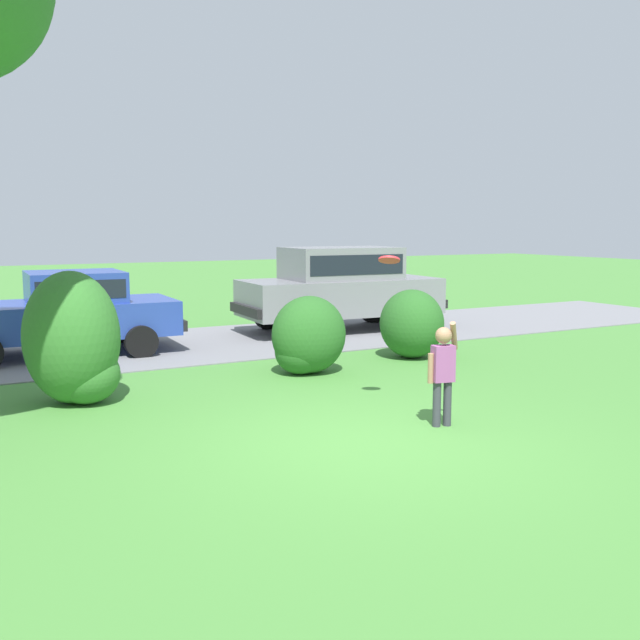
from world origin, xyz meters
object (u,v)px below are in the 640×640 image
parked_sedan (64,310)px  frisbee (389,260)px  child_thrower (443,368)px  parked_suv (341,284)px

parked_sedan → frisbee: frisbee is taller
parked_sedan → frisbee: bearing=-63.7°
parked_sedan → child_thrower: size_ratio=3.46×
parked_sedan → parked_suv: parked_suv is taller
parked_sedan → child_thrower: (3.21, -7.18, -0.13)m
parked_suv → child_thrower: (-2.84, -7.35, -0.36)m
child_thrower → frisbee: (-0.14, 0.97, 1.26)m
frisbee → child_thrower: bearing=-81.7°
parked_suv → frisbee: (-2.98, -6.39, 0.90)m
child_thrower → parked_suv: bearing=68.9°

